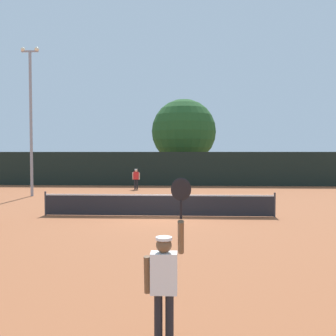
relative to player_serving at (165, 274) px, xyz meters
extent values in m
plane|color=#9E5633|center=(-0.87, 10.93, -1.06)|extent=(120.00, 120.00, 0.00)
cube|color=#232328|center=(-0.87, 10.93, -0.59)|extent=(10.17, 0.03, 0.91)
cube|color=white|center=(-0.87, 10.93, -0.13)|extent=(10.17, 0.04, 0.06)
cylinder|color=#333338|center=(-5.96, 10.93, -0.53)|extent=(0.08, 0.08, 1.07)
cylinder|color=#333338|center=(4.21, 10.93, -0.53)|extent=(0.08, 0.08, 1.07)
cube|color=black|center=(-0.87, 26.03, 0.38)|extent=(31.79, 0.12, 2.89)
cube|color=white|center=(-0.01, -0.01, 0.03)|extent=(0.38, 0.22, 0.59)
sphere|color=brown|center=(-0.01, -0.01, 0.43)|extent=(0.22, 0.22, 0.22)
cylinder|color=white|center=(-0.01, -0.01, 0.52)|extent=(0.24, 0.24, 0.04)
cylinder|color=black|center=(-0.09, -0.01, -0.66)|extent=(0.12, 0.12, 0.79)
cylinder|color=black|center=(0.07, -0.01, -0.66)|extent=(0.12, 0.12, 0.79)
cylinder|color=brown|center=(-0.25, -0.01, 0.00)|extent=(0.09, 0.17, 0.56)
cylinder|color=brown|center=(0.23, 0.07, 0.52)|extent=(0.09, 0.32, 0.54)
cylinder|color=black|center=(0.23, 0.13, 0.91)|extent=(0.04, 0.11, 0.28)
ellipsoid|color=black|center=(0.23, 0.19, 1.20)|extent=(0.30, 0.13, 0.36)
cube|color=red|center=(-3.44, 22.70, -0.01)|extent=(0.38, 0.22, 0.57)
sphere|color=beige|center=(-3.44, 22.70, 0.38)|extent=(0.22, 0.22, 0.22)
cylinder|color=white|center=(-3.44, 22.70, 0.48)|extent=(0.23, 0.23, 0.04)
cylinder|color=black|center=(-3.52, 22.70, -0.68)|extent=(0.12, 0.12, 0.77)
cylinder|color=black|center=(-3.36, 22.70, -0.68)|extent=(0.12, 0.12, 0.77)
cylinder|color=beige|center=(-3.68, 22.70, -0.03)|extent=(0.09, 0.17, 0.54)
cylinder|color=beige|center=(-3.20, 22.70, -0.03)|extent=(0.09, 0.15, 0.54)
sphere|color=#CCE033|center=(-2.39, 12.88, -1.03)|extent=(0.07, 0.07, 0.07)
cylinder|color=gray|center=(-9.62, 18.10, 3.56)|extent=(0.18, 0.18, 9.25)
cube|color=gray|center=(-9.62, 18.10, 8.24)|extent=(1.10, 0.10, 0.10)
sphere|color=#F2EDCC|center=(-10.07, 18.10, 8.37)|extent=(0.28, 0.28, 0.28)
sphere|color=#F2EDCC|center=(-9.17, 18.10, 8.37)|extent=(0.28, 0.28, 0.28)
cylinder|color=brown|center=(0.19, 32.00, 0.21)|extent=(0.56, 0.56, 2.54)
sphere|color=#235123|center=(0.19, 32.00, 3.91)|extent=(6.49, 6.49, 6.49)
cube|color=black|center=(-8.29, 34.74, -0.46)|extent=(2.12, 4.29, 0.90)
cube|color=#2D333D|center=(-8.29, 34.44, 0.31)|extent=(1.81, 2.29, 0.64)
cylinder|color=black|center=(-9.14, 36.14, -0.76)|extent=(0.22, 0.60, 0.60)
cylinder|color=black|center=(-7.44, 36.14, -0.76)|extent=(0.22, 0.60, 0.60)
cylinder|color=black|center=(-9.14, 33.34, -0.76)|extent=(0.22, 0.60, 0.60)
cylinder|color=black|center=(-7.44, 33.34, -0.76)|extent=(0.22, 0.60, 0.60)
camera|label=1|loc=(0.28, -5.15, 1.73)|focal=39.17mm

